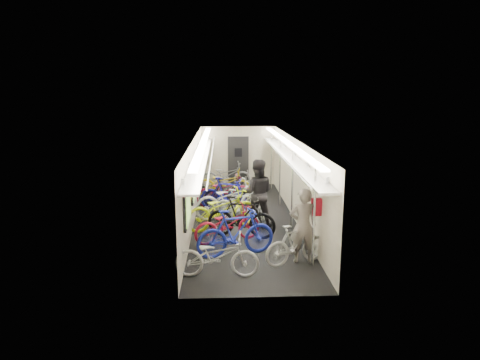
{
  "coord_description": "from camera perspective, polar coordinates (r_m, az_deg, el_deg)",
  "views": [
    {
      "loc": [
        -0.68,
        -12.34,
        3.73
      ],
      "look_at": [
        -0.13,
        0.29,
        1.15
      ],
      "focal_mm": 32.0,
      "sensor_mm": 36.0,
      "label": 1
    }
  ],
  "objects": [
    {
      "name": "bicycle_8",
      "position": [
        14.37,
        -2.19,
        -1.46
      ],
      "size": [
        2.01,
        1.14,
        1.0
      ],
      "primitive_type": "imported",
      "rotation": [
        0.0,
        0.0,
        1.84
      ],
      "color": "maroon",
      "rests_on": "ground"
    },
    {
      "name": "bicycle_6",
      "position": [
        12.94,
        -1.39,
        -2.57
      ],
      "size": [
        2.32,
        1.5,
        1.15
      ],
      "primitive_type": "imported",
      "rotation": [
        0.0,
        0.0,
        1.94
      ],
      "color": "silver",
      "rests_on": "ground"
    },
    {
      "name": "bicycle_5",
      "position": [
        12.59,
        0.06,
        -3.42
      ],
      "size": [
        1.66,
        0.95,
        0.96
      ],
      "primitive_type": "imported",
      "rotation": [
        0.0,
        0.0,
        1.24
      ],
      "color": "silver",
      "rests_on": "ground"
    },
    {
      "name": "bicycle_7",
      "position": [
        13.64,
        -1.73,
        -1.95
      ],
      "size": [
        1.9,
        1.08,
        1.1
      ],
      "primitive_type": "imported",
      "rotation": [
        0.0,
        0.0,
        1.24
      ],
      "color": "#191C9B",
      "rests_on": "ground"
    },
    {
      "name": "bicycle_11",
      "position": [
        9.6,
        7.48,
        -8.47
      ],
      "size": [
        1.59,
        1.0,
        0.93
      ],
      "primitive_type": "imported",
      "rotation": [
        0.0,
        0.0,
        1.97
      ],
      "color": "silver",
      "rests_on": "ground"
    },
    {
      "name": "backpack",
      "position": [
        9.53,
        10.32,
        -3.55
      ],
      "size": [
        0.28,
        0.18,
        0.38
      ],
      "primitive_type": "cube",
      "rotation": [
        0.0,
        0.0,
        0.14
      ],
      "color": "#A81023",
      "rests_on": "passenger_near"
    },
    {
      "name": "passenger_mid",
      "position": [
        12.05,
        2.3,
        -1.75
      ],
      "size": [
        0.98,
        0.79,
        1.92
      ],
      "primitive_type": "imported",
      "rotation": [
        0.0,
        0.0,
        3.07
      ],
      "color": "black",
      "rests_on": "ground"
    },
    {
      "name": "bicycle_4",
      "position": [
        11.89,
        -2.44,
        -3.96
      ],
      "size": [
        2.23,
        1.56,
        1.11
      ],
      "primitive_type": "imported",
      "rotation": [
        0.0,
        0.0,
        2.0
      ],
      "color": "#D3E915",
      "rests_on": "ground"
    },
    {
      "name": "bicycle_14",
      "position": [
        17.0,
        -1.91,
        0.65
      ],
      "size": [
        2.03,
        0.88,
        1.04
      ],
      "primitive_type": "imported",
      "rotation": [
        0.0,
        0.0,
        1.67
      ],
      "color": "slate",
      "rests_on": "ground"
    },
    {
      "name": "bicycle_10",
      "position": [
        15.48,
        -2.14,
        -0.43
      ],
      "size": [
        2.06,
        0.96,
        1.04
      ],
      "primitive_type": "imported",
      "rotation": [
        0.0,
        0.0,
        1.43
      ],
      "color": "gold",
      "rests_on": "ground"
    },
    {
      "name": "bicycle_3",
      "position": [
        11.18,
        0.17,
        -4.97
      ],
      "size": [
        1.91,
        1.04,
        1.11
      ],
      "primitive_type": "imported",
      "rotation": [
        0.0,
        0.0,
        1.27
      ],
      "color": "black",
      "rests_on": "ground"
    },
    {
      "name": "bicycle_12",
      "position": [
        15.68,
        -0.75,
        -0.47
      ],
      "size": [
        1.82,
        0.74,
        0.93
      ],
      "primitive_type": "imported",
      "rotation": [
        0.0,
        0.0,
        1.5
      ],
      "color": "slate",
      "rests_on": "ground"
    },
    {
      "name": "bicycle_0",
      "position": [
        8.9,
        -3.08,
        -10.06
      ],
      "size": [
        1.78,
        0.73,
        0.91
      ],
      "primitive_type": "imported",
      "rotation": [
        0.0,
        0.0,
        1.5
      ],
      "color": "#B6B6BB",
      "rests_on": "ground"
    },
    {
      "name": "bicycle_9",
      "position": [
        14.2,
        -1.66,
        -1.65
      ],
      "size": [
        1.69,
        0.82,
        0.98
      ],
      "primitive_type": "imported",
      "rotation": [
        0.0,
        0.0,
        1.8
      ],
      "color": "black",
      "rests_on": "ground"
    },
    {
      "name": "bicycle_2",
      "position": [
        10.89,
        -1.66,
        -5.88
      ],
      "size": [
        1.9,
        1.28,
        0.95
      ],
      "primitive_type": "imported",
      "rotation": [
        0.0,
        0.0,
        1.97
      ],
      "color": "maroon",
      "rests_on": "ground"
    },
    {
      "name": "bicycle_1",
      "position": [
        9.93,
        -0.55,
        -7.05
      ],
      "size": [
        1.96,
        1.08,
        1.13
      ],
      "primitive_type": "imported",
      "rotation": [
        0.0,
        0.0,
        1.88
      ],
      "color": "#1D2BAF",
      "rests_on": "ground"
    },
    {
      "name": "train_car_shell",
      "position": [
        13.22,
        -1.09,
        2.51
      ],
      "size": [
        10.0,
        10.0,
        10.0
      ],
      "color": "black",
      "rests_on": "ground"
    },
    {
      "name": "passenger_near",
      "position": [
        9.6,
        8.41,
        -6.05
      ],
      "size": [
        0.63,
        0.43,
        1.7
      ],
      "primitive_type": "imported",
      "rotation": [
        0.0,
        0.0,
        3.11
      ],
      "color": "gray",
      "rests_on": "ground"
    }
  ]
}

